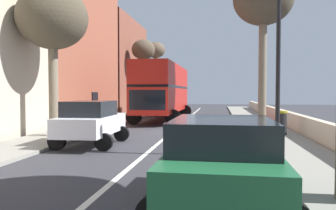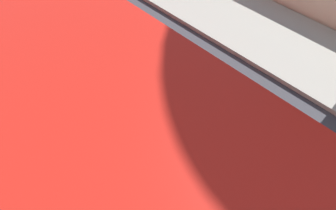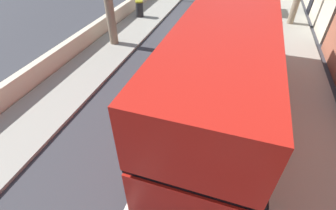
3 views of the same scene
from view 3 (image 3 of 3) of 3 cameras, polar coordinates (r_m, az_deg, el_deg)
The scene contains 7 objects.
ground_plane at distance 16.63m, azimuth 9.72°, elevation 16.38°, with size 84.00×84.00×0.00m, color #333338.
road_centre_line at distance 16.63m, azimuth 9.72°, elevation 16.39°, with size 0.16×54.00×0.01m, color silver.
sidewalk_left at distance 16.72m, azimuth 26.87°, elevation 13.11°, with size 2.60×60.00×0.12m, color gray.
sidewalk_right at distance 17.88m, azimuth -6.69°, elevation 18.51°, with size 2.60×60.00×0.12m, color gray.
boundary_wall_right at distance 18.40m, azimuth -11.51°, elevation 20.02°, with size 0.36×54.00×0.96m, color beige.
double_decker_bus at distance 8.69m, azimuth 13.73°, elevation 11.08°, with size 3.63×10.91×4.06m.
litter_bin_right at distance 18.76m, azimuth -6.68°, elevation 21.49°, with size 0.55×0.55×1.10m.
Camera 3 is at (-2.05, 15.25, 6.29)m, focal length 26.04 mm.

